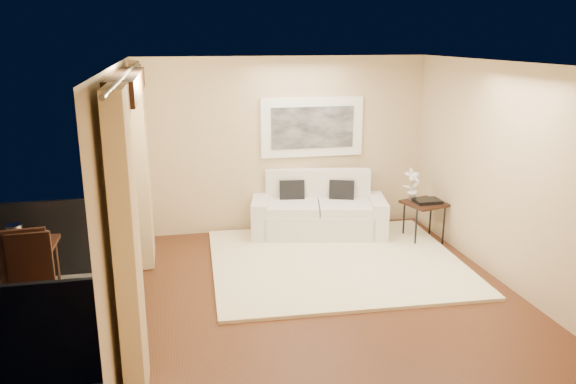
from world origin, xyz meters
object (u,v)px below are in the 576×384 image
object	(u,v)px
sofa	(318,213)
balcony_chair_near	(30,276)
orchid	(412,184)
side_table	(425,206)
balcony_chair_far	(27,266)
ice_bucket	(15,233)
bistro_table	(28,251)

from	to	relation	value
sofa	balcony_chair_near	xyz separation A→B (m)	(-3.68, -2.23, 0.26)
orchid	side_table	bearing A→B (deg)	-45.06
orchid	balcony_chair_far	bearing A→B (deg)	-162.97
balcony_chair_far	balcony_chair_near	xyz separation A→B (m)	(0.07, -0.22, -0.02)
orchid	balcony_chair_far	xyz separation A→B (m)	(-5.08, -1.55, -0.22)
side_table	balcony_chair_near	size ratio (longest dim) A/B	0.66
orchid	balcony_chair_near	xyz separation A→B (m)	(-5.01, -1.78, -0.24)
orchid	balcony_chair_far	world-z (taller)	orchid
balcony_chair_near	ice_bucket	world-z (taller)	balcony_chair_near
ice_bucket	orchid	bearing A→B (deg)	10.61
bistro_table	balcony_chair_near	distance (m)	0.68
balcony_chair_far	balcony_chair_near	distance (m)	0.24
ice_bucket	balcony_chair_near	bearing A→B (deg)	-69.01
balcony_chair_near	side_table	bearing A→B (deg)	15.82
ice_bucket	bistro_table	bearing A→B (deg)	-40.43
side_table	sofa	bearing A→B (deg)	157.93
balcony_chair_far	ice_bucket	bearing A→B (deg)	-73.94
orchid	bistro_table	bearing A→B (deg)	-167.78
sofa	ice_bucket	xyz separation A→B (m)	(-3.98, -1.45, 0.47)
side_table	bistro_table	size ratio (longest dim) A/B	0.95
balcony_chair_far	ice_bucket	world-z (taller)	balcony_chair_far
side_table	ice_bucket	distance (m)	5.53
bistro_table	side_table	bearing A→B (deg)	10.36
side_table	ice_bucket	bearing A→B (deg)	-171.17
balcony_chair_far	ice_bucket	xyz separation A→B (m)	(-0.23, 0.56, 0.19)
bistro_table	balcony_chair_far	xyz separation A→B (m)	(0.09, -0.44, -0.01)
bistro_table	balcony_chair_near	world-z (taller)	balcony_chair_near
side_table	balcony_chair_far	distance (m)	5.41
sofa	orchid	distance (m)	1.49
ice_bucket	side_table	bearing A→B (deg)	8.83
ice_bucket	sofa	bearing A→B (deg)	19.99
side_table	ice_bucket	xyz separation A→B (m)	(-5.45, -0.85, 0.27)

